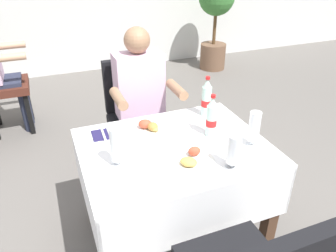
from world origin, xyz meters
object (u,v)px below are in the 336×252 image
object	(u,v)px
cola_bottle_secondary	(212,118)
main_dining_table	(174,170)
chair_far_diner_seat	(136,114)
beer_glass_right	(254,129)
seated_diner_far	(142,101)
beer_glass_middle	(233,152)
cola_bottle_primary	(207,99)
napkin_cutlery_set	(106,134)
plate_near_camera	(192,160)
potted_plant_corner	(215,15)
beer_glass_left	(116,146)
plate_far_diner	(151,129)

from	to	relation	value
cola_bottle_secondary	main_dining_table	bearing A→B (deg)	-172.81
chair_far_diner_seat	beer_glass_right	world-z (taller)	chair_far_diner_seat
chair_far_diner_seat	seated_diner_far	bearing A→B (deg)	-78.41
beer_glass_middle	cola_bottle_primary	distance (m)	0.61
seated_diner_far	napkin_cutlery_set	size ratio (longest dim) A/B	6.57
plate_near_camera	potted_plant_corner	distance (m)	3.66
beer_glass_right	cola_bottle_secondary	distance (m)	0.26
main_dining_table	beer_glass_middle	bearing A→B (deg)	-56.85
seated_diner_far	beer_glass_right	xyz separation A→B (m)	(0.40, -0.86, 0.13)
beer_glass_left	beer_glass_right	distance (m)	0.78
chair_far_diner_seat	beer_glass_right	size ratio (longest dim) A/B	4.53
plate_far_diner	beer_glass_left	bearing A→B (deg)	-135.75
beer_glass_left	chair_far_diner_seat	bearing A→B (deg)	68.16
beer_glass_left	potted_plant_corner	xyz separation A→B (m)	(2.24, 3.03, -0.04)
napkin_cutlery_set	potted_plant_corner	xyz separation A→B (m)	(2.23, 2.69, 0.08)
seated_diner_far	plate_far_diner	bearing A→B (deg)	-100.93
cola_bottle_primary	potted_plant_corner	distance (m)	3.09
seated_diner_far	plate_near_camera	size ratio (longest dim) A/B	5.35
plate_near_camera	plate_far_diner	distance (m)	0.41
plate_near_camera	chair_far_diner_seat	bearing A→B (deg)	91.49
potted_plant_corner	plate_far_diner	bearing A→B (deg)	-125.41
seated_diner_far	beer_glass_left	bearing A→B (deg)	-115.96
plate_far_diner	cola_bottle_secondary	distance (m)	0.38
beer_glass_left	beer_glass_middle	distance (m)	0.60
cola_bottle_secondary	potted_plant_corner	size ratio (longest dim) A/B	0.20
plate_near_camera	plate_far_diner	size ratio (longest dim) A/B	0.95
beer_glass_right	cola_bottle_secondary	bearing A→B (deg)	131.97
beer_glass_middle	potted_plant_corner	xyz separation A→B (m)	(1.69, 3.27, -0.02)
chair_far_diner_seat	plate_far_diner	xyz separation A→B (m)	(-0.07, -0.61, 0.20)
beer_glass_middle	beer_glass_left	bearing A→B (deg)	156.37
seated_diner_far	napkin_cutlery_set	distance (m)	0.57
potted_plant_corner	napkin_cutlery_set	bearing A→B (deg)	-129.65
plate_near_camera	napkin_cutlery_set	bearing A→B (deg)	128.52
beer_glass_right	potted_plant_corner	distance (m)	3.45
seated_diner_far	beer_glass_middle	distance (m)	1.03
main_dining_table	cola_bottle_secondary	distance (m)	0.39
seated_diner_far	cola_bottle_primary	distance (m)	0.55
beer_glass_left	plate_near_camera	bearing A→B (deg)	-18.43
chair_far_diner_seat	potted_plant_corner	world-z (taller)	potted_plant_corner
beer_glass_left	potted_plant_corner	bearing A→B (deg)	53.53
seated_diner_far	beer_glass_left	xyz separation A→B (m)	(-0.37, -0.77, 0.14)
cola_bottle_primary	potted_plant_corner	world-z (taller)	potted_plant_corner
plate_far_diner	plate_near_camera	bearing A→B (deg)	-75.89
cola_bottle_primary	plate_far_diner	bearing A→B (deg)	-169.92
cola_bottle_secondary	beer_glass_right	bearing A→B (deg)	-48.03
seated_diner_far	cola_bottle_secondary	distance (m)	0.72
cola_bottle_secondary	cola_bottle_primary	bearing A→B (deg)	69.26
seated_diner_far	plate_far_diner	xyz separation A→B (m)	(-0.10, -0.50, 0.04)
beer_glass_left	cola_bottle_primary	size ratio (longest dim) A/B	0.80
napkin_cutlery_set	beer_glass_right	bearing A→B (deg)	-29.29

